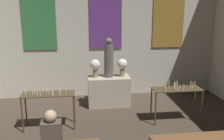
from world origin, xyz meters
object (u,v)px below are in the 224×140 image
object	(u,v)px
statue	(109,59)
candle_rack_right	(177,93)
candle_rack_left	(48,98)
person_seated	(51,130)
flower_vase_left	(95,66)
flower_vase_right	(122,65)
altar	(109,91)

from	to	relation	value
statue	candle_rack_right	size ratio (longest dim) A/B	0.92
candle_rack_left	person_seated	world-z (taller)	person_seated
flower_vase_left	candle_rack_right	bearing A→B (deg)	-33.43
flower_vase_right	candle_rack_right	world-z (taller)	flower_vase_right
candle_rack_left	candle_rack_right	xyz separation A→B (m)	(3.23, -0.00, 0.00)
flower_vase_left	flower_vase_right	xyz separation A→B (m)	(0.81, 0.00, 0.00)
candle_rack_left	candle_rack_right	bearing A→B (deg)	-0.01
statue	flower_vase_right	size ratio (longest dim) A/B	2.17
altar	flower_vase_right	distance (m)	0.89
flower_vase_left	person_seated	bearing A→B (deg)	-107.57
candle_rack_right	person_seated	world-z (taller)	person_seated
flower_vase_right	flower_vase_left	bearing A→B (deg)	180.00
statue	person_seated	bearing A→B (deg)	-114.30
statue	candle_rack_left	size ratio (longest dim) A/B	0.92
candle_rack_left	candle_rack_right	distance (m)	3.23
candle_rack_left	candle_rack_right	world-z (taller)	candle_rack_right
altar	candle_rack_left	distance (m)	2.12
flower_vase_right	statue	bearing A→B (deg)	180.00
statue	candle_rack_left	world-z (taller)	statue
statue	flower_vase_left	size ratio (longest dim) A/B	2.17
altar	person_seated	xyz separation A→B (m)	(-1.36, -3.01, 0.33)
altar	candle_rack_right	distance (m)	2.12
candle_rack_left	altar	bearing A→B (deg)	39.46
altar	flower_vase_right	size ratio (longest dim) A/B	2.31
statue	flower_vase_right	xyz separation A→B (m)	(0.41, 0.00, -0.19)
altar	flower_vase_left	size ratio (longest dim) A/B	2.31
flower_vase_left	candle_rack_right	size ratio (longest dim) A/B	0.43
candle_rack_left	statue	bearing A→B (deg)	39.46
flower_vase_right	person_seated	world-z (taller)	flower_vase_right
flower_vase_right	candle_rack_right	xyz separation A→B (m)	(1.21, -1.33, -0.46)
flower_vase_right	candle_rack_right	bearing A→B (deg)	-47.80
flower_vase_left	person_seated	world-z (taller)	flower_vase_left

